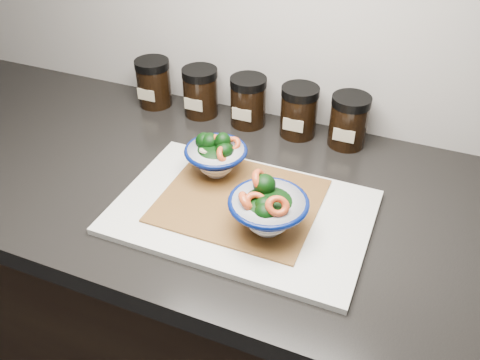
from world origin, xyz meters
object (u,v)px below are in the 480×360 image
at_px(bowl_left, 216,156).
at_px(spice_jar_c, 248,101).
at_px(spice_jar_a, 154,83).
at_px(spice_jar_d, 299,111).
at_px(spice_jar_b, 200,92).
at_px(spice_jar_e, 349,121).
at_px(cutting_board, 242,212).
at_px(bowl_right, 268,210).

relative_size(bowl_left, spice_jar_c, 1.07).
distance_m(spice_jar_a, spice_jar_d, 0.36).
height_order(spice_jar_b, spice_jar_e, same).
xyz_separation_m(bowl_left, spice_jar_c, (-0.02, 0.22, 0.00)).
relative_size(bowl_left, spice_jar_e, 1.07).
bearing_deg(spice_jar_a, spice_jar_c, 0.00).
height_order(cutting_board, bowl_right, bowl_right).
bearing_deg(spice_jar_e, spice_jar_b, 180.00).
xyz_separation_m(bowl_right, spice_jar_a, (-0.41, 0.34, -0.00)).
relative_size(spice_jar_b, spice_jar_e, 1.00).
bearing_deg(cutting_board, bowl_left, 137.16).
xyz_separation_m(cutting_board, spice_jar_e, (0.12, 0.30, 0.05)).
distance_m(cutting_board, bowl_left, 0.13).
bearing_deg(bowl_left, spice_jar_a, 140.07).
distance_m(spice_jar_a, spice_jar_b, 0.12).
relative_size(spice_jar_a, spice_jar_e, 1.00).
distance_m(bowl_right, spice_jar_c, 0.38).
xyz_separation_m(spice_jar_c, spice_jar_d, (0.12, 0.00, 0.00)).
distance_m(bowl_left, spice_jar_a, 0.35).
distance_m(spice_jar_d, spice_jar_e, 0.11).
bearing_deg(spice_jar_c, spice_jar_a, 180.00).
bearing_deg(spice_jar_b, bowl_left, -57.49).
distance_m(spice_jar_b, spice_jar_e, 0.35).
xyz_separation_m(spice_jar_a, spice_jar_b, (0.12, 0.00, 0.00)).
height_order(cutting_board, spice_jar_d, spice_jar_d).
distance_m(bowl_left, spice_jar_d, 0.24).
height_order(spice_jar_c, spice_jar_e, same).
bearing_deg(spice_jar_e, spice_jar_d, 180.00).
height_order(spice_jar_a, spice_jar_b, same).
height_order(bowl_right, spice_jar_e, bowl_right).
bearing_deg(bowl_right, bowl_left, 141.73).
height_order(bowl_left, spice_jar_e, spice_jar_e).
xyz_separation_m(spice_jar_a, spice_jar_e, (0.47, 0.00, 0.00)).
height_order(cutting_board, spice_jar_e, spice_jar_e).
bearing_deg(spice_jar_c, cutting_board, -70.11).
xyz_separation_m(bowl_right, spice_jar_c, (-0.17, 0.34, -0.00)).
height_order(cutting_board, spice_jar_b, spice_jar_b).
height_order(spice_jar_c, spice_jar_d, same).
height_order(bowl_right, spice_jar_a, bowl_right).
bearing_deg(spice_jar_b, spice_jar_e, 0.00).
bearing_deg(spice_jar_d, bowl_left, -113.24).
relative_size(bowl_right, spice_jar_b, 1.19).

